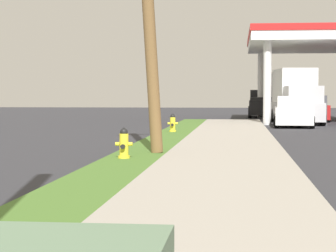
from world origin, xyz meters
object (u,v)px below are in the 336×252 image
at_px(fire_hydrant_second, 124,145).
at_px(truck_tan_on_apron, 287,97).
at_px(car_white_by_far_pump, 293,113).
at_px(truck_black_at_forecourt, 263,105).
at_px(car_red_by_near_pump, 308,110).
at_px(truck_silver_at_far_bay, 296,97).
at_px(fire_hydrant_third, 173,124).

relative_size(fire_hydrant_second, truck_tan_on_apron, 0.12).
distance_m(car_white_by_far_pump, truck_tan_on_apron, 11.32).
bearing_deg(truck_black_at_forecourt, fire_hydrant_second, -97.96).
distance_m(car_red_by_near_pump, car_white_by_far_pump, 7.15).
bearing_deg(fire_hydrant_second, car_red_by_near_pump, 74.58).
bearing_deg(truck_silver_at_far_bay, car_red_by_near_pump, 72.45).
xyz_separation_m(car_red_by_near_pump, truck_tan_on_apron, (-1.00, 4.28, 0.77)).
xyz_separation_m(fire_hydrant_third, truck_silver_at_far_bay, (5.95, 10.94, 1.04)).
relative_size(fire_hydrant_third, car_white_by_far_pump, 0.16).
distance_m(fire_hydrant_second, truck_silver_at_far_bay, 23.13).
bearing_deg(car_red_by_near_pump, truck_black_at_forecourt, 109.30).
xyz_separation_m(fire_hydrant_second, car_white_by_far_pump, (5.56, 18.51, 0.28)).
bearing_deg(car_red_by_near_pump, fire_hydrant_second, -105.42).
relative_size(fire_hydrant_second, fire_hydrant_third, 1.00).
xyz_separation_m(car_red_by_near_pump, car_white_by_far_pump, (-1.47, -7.00, 0.00)).
relative_size(fire_hydrant_third, truck_black_at_forecourt, 0.14).
bearing_deg(truck_silver_at_far_bay, truck_tan_on_apron, 89.86).
bearing_deg(truck_black_at_forecourt, fire_hydrant_third, -101.93).
bearing_deg(fire_hydrant_second, truck_black_at_forecourt, 82.04).
bearing_deg(truck_black_at_forecourt, truck_silver_at_far_bay, -81.90).
distance_m(fire_hydrant_second, truck_tan_on_apron, 30.42).
height_order(car_red_by_near_pump, truck_tan_on_apron, truck_tan_on_apron).
bearing_deg(truck_tan_on_apron, fire_hydrant_second, -101.46).
relative_size(car_white_by_far_pump, truck_tan_on_apron, 0.71).
distance_m(fire_hydrant_third, car_red_by_near_pump, 15.77).
xyz_separation_m(car_red_by_near_pump, truck_black_at_forecourt, (-2.48, 7.08, 0.19)).
xyz_separation_m(fire_hydrant_second, truck_tan_on_apron, (6.04, 29.80, 1.04)).
bearing_deg(fire_hydrant_second, truck_silver_at_far_bay, 74.89).
height_order(fire_hydrant_second, truck_tan_on_apron, truck_tan_on_apron).
relative_size(truck_black_at_forecourt, truck_tan_on_apron, 0.85).
xyz_separation_m(fire_hydrant_second, fire_hydrant_third, (0.07, 11.36, 0.00)).
bearing_deg(fire_hydrant_second, truck_tan_on_apron, 78.54).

